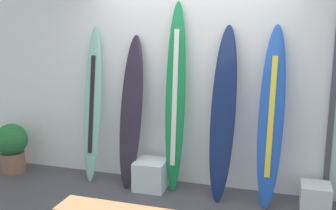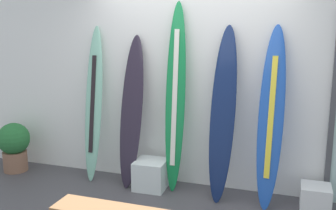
# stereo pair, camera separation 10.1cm
# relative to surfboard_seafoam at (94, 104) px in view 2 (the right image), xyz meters

# --- Properties ---
(wall_back) EXTENTS (7.20, 0.20, 2.80)m
(wall_back) POSITION_rel_surfboard_seafoam_xyz_m (1.25, 0.31, 0.40)
(wall_back) COLOR white
(wall_back) RESTS_ON ground
(surfboard_seafoam) EXTENTS (0.24, 0.40, 2.00)m
(surfboard_seafoam) POSITION_rel_surfboard_seafoam_xyz_m (0.00, 0.00, 0.00)
(surfboard_seafoam) COLOR #83C4AB
(surfboard_seafoam) RESTS_ON ground
(surfboard_charcoal) EXTENTS (0.31, 0.44, 1.89)m
(surfboard_charcoal) POSITION_rel_surfboard_seafoam_xyz_m (0.55, -0.03, -0.07)
(surfboard_charcoal) COLOR #282030
(surfboard_charcoal) RESTS_ON ground
(surfboard_emerald) EXTENTS (0.25, 0.35, 2.29)m
(surfboard_emerald) POSITION_rel_surfboard_seafoam_xyz_m (1.10, 0.02, 0.14)
(surfboard_emerald) COLOR #168142
(surfboard_emerald) RESTS_ON ground
(surfboard_navy) EXTENTS (0.31, 0.50, 2.01)m
(surfboard_navy) POSITION_rel_surfboard_seafoam_xyz_m (1.70, -0.06, 0.01)
(surfboard_navy) COLOR #13234F
(surfboard_navy) RESTS_ON ground
(surfboard_cobalt) EXTENTS (0.30, 0.51, 2.02)m
(surfboard_cobalt) POSITION_rel_surfboard_seafoam_xyz_m (2.23, -0.06, -0.01)
(surfboard_cobalt) COLOR #2051B5
(surfboard_cobalt) RESTS_ON ground
(display_block_left) EXTENTS (0.39, 0.39, 0.36)m
(display_block_left) POSITION_rel_surfboard_seafoam_xyz_m (0.82, -0.10, -0.82)
(display_block_left) COLOR silver
(display_block_left) RESTS_ON ground
(display_block_center) EXTENTS (0.32, 0.32, 0.28)m
(display_block_center) POSITION_rel_surfboard_seafoam_xyz_m (2.75, -0.08, -0.86)
(display_block_center) COLOR white
(display_block_center) RESTS_ON ground
(potted_plant) EXTENTS (0.44, 0.44, 0.68)m
(potted_plant) POSITION_rel_surfboard_seafoam_xyz_m (-1.19, -0.14, -0.62)
(potted_plant) COLOR #8A604A
(potted_plant) RESTS_ON ground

